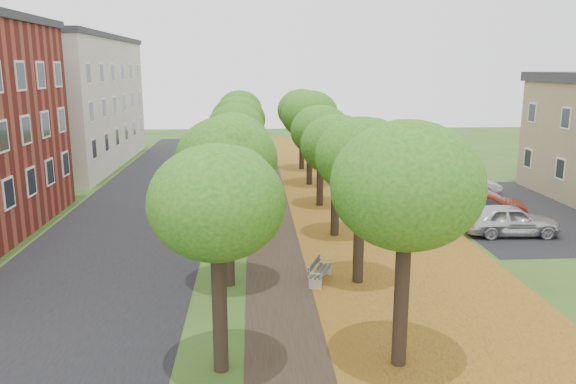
{
  "coord_description": "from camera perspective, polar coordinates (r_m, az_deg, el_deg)",
  "views": [
    {
      "loc": [
        -1.3,
        -13.67,
        7.89
      ],
      "look_at": [
        0.26,
        10.47,
        2.5
      ],
      "focal_mm": 35.0,
      "sensor_mm": 36.0,
      "label": 1
    }
  ],
  "objects": [
    {
      "name": "car_silver",
      "position": [
        28.87,
        21.68,
        -2.65
      ],
      "size": [
        4.53,
        1.99,
        1.52
      ],
      "primitive_type": "imported",
      "rotation": [
        0.0,
        0.0,
        1.53
      ],
      "color": "#BBBBC1",
      "rests_on": "ground"
    },
    {
      "name": "tree_row_west",
      "position": [
        28.88,
        -5.48,
        5.92
      ],
      "size": [
        3.54,
        33.54,
        6.12
      ],
      "color": "black",
      "rests_on": "ground"
    },
    {
      "name": "building_cream",
      "position": [
        49.32,
        -22.51,
        8.51
      ],
      "size": [
        10.3,
        20.3,
        10.4
      ],
      "color": "beige",
      "rests_on": "ground"
    },
    {
      "name": "leaf_verge",
      "position": [
        30.4,
        8.41,
        -2.61
      ],
      "size": [
        7.5,
        70.0,
        0.01
      ],
      "primitive_type": "cube",
      "color": "#9A641C",
      "rests_on": "ground"
    },
    {
      "name": "car_red",
      "position": [
        31.76,
        19.21,
        -1.17
      ],
      "size": [
        4.73,
        2.98,
        1.47
      ],
      "primitive_type": "imported",
      "rotation": [
        0.0,
        0.0,
        1.23
      ],
      "color": "maroon",
      "rests_on": "ground"
    },
    {
      "name": "car_white",
      "position": [
        36.9,
        16.84,
        0.88
      ],
      "size": [
        6.03,
        4.34,
        1.53
      ],
      "primitive_type": "imported",
      "rotation": [
        0.0,
        0.0,
        1.2
      ],
      "color": "silver",
      "rests_on": "ground"
    },
    {
      "name": "street_asphalt",
      "position": [
        30.38,
        -15.36,
        -2.95
      ],
      "size": [
        8.0,
        70.0,
        0.01
      ],
      "primitive_type": "cube",
      "color": "black",
      "rests_on": "ground"
    },
    {
      "name": "car_grey",
      "position": [
        31.33,
        19.55,
        -1.58
      ],
      "size": [
        4.57,
        2.52,
        1.25
      ],
      "primitive_type": "imported",
      "rotation": [
        0.0,
        0.0,
        1.39
      ],
      "color": "#2F3034",
      "rests_on": "ground"
    },
    {
      "name": "footpath",
      "position": [
        29.77,
        -1.06,
        -2.8
      ],
      "size": [
        3.2,
        70.0,
        0.01
      ],
      "primitive_type": "cube",
      "color": "black",
      "rests_on": "ground"
    },
    {
      "name": "ground",
      "position": [
        15.84,
        1.57,
        -17.32
      ],
      "size": [
        120.0,
        120.0,
        0.0
      ],
      "primitive_type": "plane",
      "color": "#2D4C19",
      "rests_on": "ground"
    },
    {
      "name": "parking_lot",
      "position": [
        34.08,
        22.18,
        -1.77
      ],
      "size": [
        9.0,
        16.0,
        0.01
      ],
      "primitive_type": "cube",
      "color": "black",
      "rests_on": "ground"
    },
    {
      "name": "tree_row_east",
      "position": [
        29.13,
        4.05,
        6.0
      ],
      "size": [
        3.54,
        33.54,
        6.12
      ],
      "color": "black",
      "rests_on": "ground"
    },
    {
      "name": "bench",
      "position": [
        21.28,
        3.18,
        -8.02
      ],
      "size": [
        1.06,
        1.76,
        0.8
      ],
      "rotation": [
        0.0,
        0.0,
        1.2
      ],
      "color": "#2B362E",
      "rests_on": "ground"
    }
  ]
}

